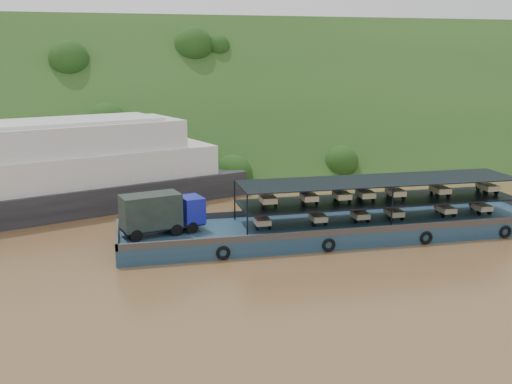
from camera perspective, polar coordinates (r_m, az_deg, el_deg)
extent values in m
plane|color=brown|center=(46.39, 3.24, -4.55)|extent=(160.00, 160.00, 0.00)
cube|color=#1B3814|center=(80.64, -3.83, 3.10)|extent=(140.00, 39.60, 39.60)
cube|color=#16334E|center=(46.91, 8.12, -3.70)|extent=(35.00, 7.00, 1.20)
cube|color=#592D19|center=(49.74, 6.76, -1.66)|extent=(35.00, 0.20, 0.50)
cube|color=#592D19|center=(43.65, 9.74, -3.89)|extent=(35.00, 0.20, 0.50)
cube|color=#592D19|center=(43.74, -13.73, -4.04)|extent=(0.20, 7.00, 0.50)
torus|color=black|center=(41.13, -3.29, -6.11)|extent=(1.06, 0.26, 1.06)
torus|color=black|center=(43.09, 7.30, -5.29)|extent=(1.06, 0.26, 1.06)
torus|color=black|center=(46.36, 16.66, -4.41)|extent=(1.06, 0.26, 1.06)
torus|color=black|center=(50.11, 23.67, -3.67)|extent=(1.06, 0.26, 1.06)
cylinder|color=black|center=(42.26, -11.89, -4.28)|extent=(0.95, 0.53, 0.90)
cylinder|color=black|center=(44.00, -12.57, -3.61)|extent=(0.95, 0.53, 0.90)
cylinder|color=black|center=(43.12, -7.98, -3.76)|extent=(0.95, 0.53, 0.90)
cylinder|color=black|center=(44.84, -8.80, -3.12)|extent=(0.95, 0.53, 0.90)
cylinder|color=black|center=(43.54, -6.41, -3.55)|extent=(0.95, 0.53, 0.90)
cylinder|color=black|center=(45.24, -7.29, -2.93)|extent=(0.95, 0.53, 0.90)
cube|color=black|center=(43.72, -9.29, -3.38)|extent=(6.42, 3.48, 0.18)
cube|color=#161B98|center=(44.19, -6.46, -1.72)|extent=(2.03, 2.48, 1.98)
cube|color=black|center=(44.37, -5.55, -1.15)|extent=(0.51, 1.75, 0.81)
cube|color=black|center=(43.11, -10.49, -1.87)|extent=(4.73, 3.19, 2.52)
cube|color=black|center=(47.65, 12.14, -0.78)|extent=(23.00, 5.00, 0.12)
cube|color=black|center=(47.29, 12.24, 1.15)|extent=(23.00, 5.00, 0.08)
cylinder|color=black|center=(41.77, -0.87, -2.47)|extent=(0.12, 0.12, 3.30)
cylinder|color=black|center=(46.51, -2.15, -0.84)|extent=(0.12, 0.12, 3.30)
cylinder|color=black|center=(45.48, 13.46, -1.53)|extent=(0.12, 0.12, 3.30)
cylinder|color=black|center=(49.87, 10.95, -0.11)|extent=(0.12, 0.12, 3.30)
cylinder|color=black|center=(55.45, 21.90, 0.50)|extent=(0.12, 0.12, 3.30)
cylinder|color=black|center=(45.82, 0.20, -2.85)|extent=(0.12, 0.52, 0.52)
cylinder|color=black|center=(44.03, 0.09, -3.52)|extent=(0.14, 0.52, 0.52)
cylinder|color=black|center=(44.26, 1.36, -3.44)|extent=(0.14, 0.52, 0.52)
cube|color=#CAB68F|center=(44.37, 0.62, -2.94)|extent=(1.15, 1.50, 0.44)
cube|color=red|center=(45.40, 0.28, -2.32)|extent=(0.55, 0.80, 0.80)
cube|color=red|center=(45.08, 0.34, -1.78)|extent=(0.50, 0.10, 0.10)
cylinder|color=black|center=(47.03, 5.65, -2.49)|extent=(0.12, 0.52, 0.52)
cylinder|color=black|center=(45.24, 5.77, -3.13)|extent=(0.14, 0.52, 0.52)
cylinder|color=black|center=(45.56, 6.97, -3.05)|extent=(0.14, 0.52, 0.52)
cube|color=beige|center=(45.62, 6.24, -2.56)|extent=(1.15, 1.50, 0.44)
cube|color=red|center=(46.62, 5.79, -1.98)|extent=(0.55, 0.80, 0.80)
cube|color=red|center=(46.31, 5.88, -1.44)|extent=(0.50, 0.10, 0.10)
cylinder|color=black|center=(48.25, 9.69, -2.21)|extent=(0.12, 0.52, 0.52)
cylinder|color=black|center=(46.47, 9.96, -2.83)|extent=(0.14, 0.52, 0.52)
cylinder|color=black|center=(46.86, 11.09, -2.74)|extent=(0.14, 0.52, 0.52)
cube|color=tan|center=(46.88, 10.37, -2.27)|extent=(1.15, 1.50, 0.44)
cube|color=red|center=(47.85, 9.85, -1.71)|extent=(0.55, 0.80, 0.80)
cube|color=red|center=(47.55, 9.96, -1.19)|extent=(0.50, 0.10, 0.10)
cylinder|color=black|center=(49.47, 12.93, -1.98)|extent=(0.12, 0.52, 0.52)
cylinder|color=black|center=(47.70, 13.32, -2.57)|extent=(0.14, 0.52, 0.52)
cylinder|color=black|center=(48.14, 14.39, -2.48)|extent=(0.14, 0.52, 0.52)
cube|color=#BBB284|center=(48.13, 13.70, -2.03)|extent=(1.15, 1.50, 0.44)
cube|color=red|center=(49.08, 13.12, -1.48)|extent=(0.55, 0.80, 0.80)
cube|color=red|center=(48.78, 13.25, -0.97)|extent=(0.50, 0.10, 0.10)
cylinder|color=black|center=(51.65, 17.65, -1.63)|extent=(0.12, 0.52, 0.52)
cylinder|color=black|center=(49.91, 18.19, -2.18)|extent=(0.14, 0.52, 0.52)
cylinder|color=black|center=(50.43, 19.17, -2.10)|extent=(0.14, 0.52, 0.52)
cube|color=beige|center=(50.37, 18.51, -1.67)|extent=(1.15, 1.50, 0.44)
cube|color=red|center=(51.28, 17.86, -1.15)|extent=(0.55, 0.80, 0.80)
cube|color=red|center=(51.00, 18.01, -0.66)|extent=(0.50, 0.10, 0.10)
cylinder|color=black|center=(53.42, 20.78, -1.39)|extent=(0.12, 0.52, 0.52)
cylinder|color=black|center=(51.71, 21.40, -1.91)|extent=(0.14, 0.52, 0.52)
cylinder|color=black|center=(52.27, 22.31, -1.84)|extent=(0.14, 0.52, 0.52)
cube|color=beige|center=(52.18, 21.68, -1.42)|extent=(1.15, 1.50, 0.44)
cube|color=#A90B0B|center=(53.06, 21.00, -0.93)|extent=(0.55, 0.80, 0.80)
cube|color=#A90B0B|center=(52.79, 21.17, -0.45)|extent=(0.50, 0.10, 0.10)
cylinder|color=black|center=(45.48, 0.77, -0.73)|extent=(0.12, 0.52, 0.52)
cylinder|color=black|center=(43.67, 0.69, -1.32)|extent=(0.14, 0.52, 0.52)
cylinder|color=black|center=(43.91, 1.96, -1.25)|extent=(0.14, 0.52, 0.52)
cube|color=#CBB58F|center=(44.03, 1.22, -0.75)|extent=(1.15, 1.50, 0.44)
cube|color=beige|center=(45.07, 0.86, -0.18)|extent=(0.55, 0.80, 0.80)
cube|color=beige|center=(44.77, 0.93, 0.38)|extent=(0.50, 0.10, 0.10)
cylinder|color=black|center=(46.35, 4.77, -0.51)|extent=(0.12, 0.52, 0.52)
cylinder|color=black|center=(44.54, 4.85, -1.08)|extent=(0.14, 0.52, 0.52)
cylinder|color=black|center=(44.85, 6.07, -1.01)|extent=(0.14, 0.52, 0.52)
cube|color=beige|center=(44.93, 5.33, -0.52)|extent=(1.15, 1.50, 0.44)
cube|color=navy|center=(45.95, 4.89, 0.03)|extent=(0.55, 0.80, 0.80)
cube|color=navy|center=(45.66, 4.98, 0.59)|extent=(0.50, 0.10, 0.10)
cylinder|color=black|center=(47.98, 10.21, -0.20)|extent=(0.12, 0.52, 0.52)
cylinder|color=black|center=(46.18, 10.50, -0.74)|extent=(0.14, 0.52, 0.52)
cylinder|color=black|center=(46.58, 11.63, -0.67)|extent=(0.14, 0.52, 0.52)
cube|color=beige|center=(46.61, 10.92, -0.20)|extent=(1.15, 1.50, 0.44)
cube|color=navy|center=(47.60, 10.37, 0.32)|extent=(0.55, 0.80, 0.80)
cube|color=navy|center=(47.31, 10.49, 0.86)|extent=(0.50, 0.10, 0.10)
cylinder|color=black|center=(49.06, 13.06, -0.04)|extent=(0.12, 0.52, 0.52)
cylinder|color=black|center=(47.28, 13.46, -0.56)|extent=(0.14, 0.52, 0.52)
cylinder|color=black|center=(47.72, 14.53, -0.49)|extent=(0.14, 0.52, 0.52)
cube|color=beige|center=(47.72, 13.83, -0.03)|extent=(1.15, 1.50, 0.44)
cube|color=tan|center=(48.69, 13.25, 0.48)|extent=(0.55, 0.80, 0.80)
cube|color=tan|center=(48.41, 13.38, 1.00)|extent=(0.50, 0.10, 0.10)
cylinder|color=black|center=(50.93, 17.16, 0.19)|extent=(0.12, 0.52, 0.52)
cylinder|color=black|center=(49.18, 17.68, -0.30)|extent=(0.14, 0.52, 0.52)
cylinder|color=black|center=(49.68, 18.68, -0.24)|extent=(0.14, 0.52, 0.52)
cube|color=#CDB591|center=(49.65, 18.01, 0.20)|extent=(1.15, 1.50, 0.44)
cube|color=#C1B888|center=(50.57, 17.36, 0.69)|extent=(0.55, 0.80, 0.80)
cube|color=#C1B888|center=(50.30, 17.52, 1.20)|extent=(0.50, 0.10, 0.10)
cylinder|color=black|center=(53.29, 21.34, 0.43)|extent=(0.12, 0.52, 0.52)
cylinder|color=black|center=(51.57, 21.98, -0.03)|extent=(0.14, 0.52, 0.52)
cylinder|color=black|center=(52.14, 22.89, 0.02)|extent=(0.14, 0.52, 0.52)
cube|color=beige|center=(52.06, 22.25, 0.45)|extent=(1.15, 1.50, 0.44)
cube|color=beige|center=(52.94, 21.57, 0.91)|extent=(0.55, 0.80, 0.80)
cube|color=beige|center=(52.69, 21.73, 1.39)|extent=(0.50, 0.10, 0.10)
cylinder|color=black|center=(47.24, 7.95, -0.33)|extent=(0.12, 0.52, 0.52)
cylinder|color=black|center=(45.43, 8.15, -0.88)|extent=(0.14, 0.52, 0.52)
cylinder|color=black|center=(45.79, 9.32, -0.81)|extent=(0.14, 0.52, 0.52)
cube|color=beige|center=(45.85, 8.60, -0.33)|extent=(1.15, 1.50, 0.44)
cube|color=navy|center=(46.85, 8.10, 0.20)|extent=(0.55, 0.80, 0.80)
cube|color=navy|center=(46.56, 8.20, 0.75)|extent=(0.50, 0.10, 0.10)
cube|color=black|center=(57.56, -21.84, -0.68)|extent=(43.02, 24.45, 2.52)
cube|color=silver|center=(57.01, -22.08, 1.99)|extent=(36.75, 21.28, 2.94)
cube|color=silver|center=(56.58, -22.32, 4.80)|extent=(30.48, 18.10, 2.73)
cube|color=silver|center=(56.40, -22.46, 6.33)|extent=(26.18, 15.66, 0.31)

